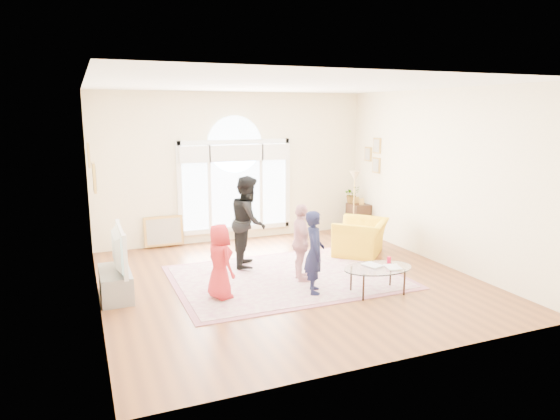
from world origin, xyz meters
name	(u,v)px	position (x,y,z in m)	size (l,w,h in m)	color
ground	(289,280)	(0.00, 0.00, 0.00)	(6.00, 6.00, 0.00)	brown
room_shell	(237,170)	(0.01, 2.83, 1.57)	(6.00, 6.00, 6.00)	beige
area_rug	(287,277)	(0.03, 0.15, 0.01)	(3.60, 2.60, 0.02)	#BFAB99
rug_border	(287,277)	(0.03, 0.15, 0.01)	(3.80, 2.80, 0.01)	#975764
tv_console	(116,284)	(-2.75, 0.30, 0.21)	(0.45, 1.00, 0.42)	gray
television	(114,249)	(-2.74, 0.30, 0.76)	(0.18, 1.17, 0.67)	black
coffee_table	(378,269)	(1.04, -1.08, 0.40)	(1.15, 0.77, 0.54)	silver
armchair	(361,237)	(1.93, 0.90, 0.35)	(1.07, 0.94, 0.70)	gold
side_cabinet	(358,219)	(2.78, 2.41, 0.35)	(0.40, 0.50, 0.70)	black
floor_lamp	(355,181)	(2.48, 2.13, 1.28)	(0.31, 0.31, 1.51)	black
plant_pedestal	(351,217)	(2.70, 2.61, 0.35)	(0.20, 0.20, 0.70)	white
potted_plant	(352,194)	(2.70, 2.61, 0.90)	(0.35, 0.31, 0.39)	#33722D
leaning_picture	(164,247)	(-1.60, 2.90, 0.00)	(0.80, 0.05, 0.62)	tan
child_red	(220,261)	(-1.29, -0.38, 0.59)	(0.56, 0.36, 1.14)	red
child_navy	(314,252)	(0.13, -0.70, 0.67)	(0.47, 0.31, 1.29)	#161938
child_black	(248,221)	(-0.37, 1.01, 0.84)	(0.80, 0.62, 1.65)	black
child_pink	(301,243)	(0.17, -0.10, 0.66)	(0.75, 0.31, 1.29)	#E2A1A6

